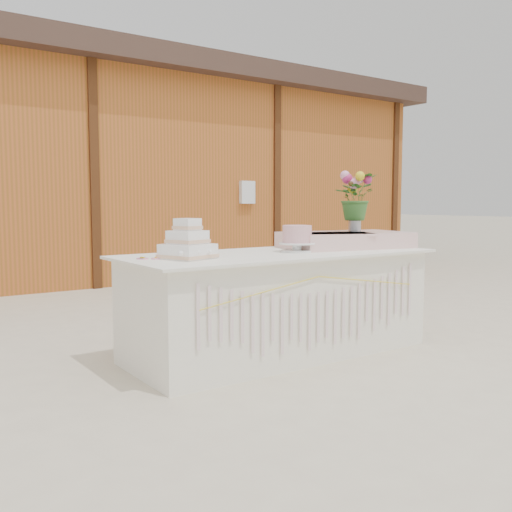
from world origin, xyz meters
The scene contains 9 objects.
ground centered at (0.00, 0.00, 0.00)m, with size 80.00×80.00×0.00m, color beige.
barn centered at (-0.01, 5.99, 1.68)m, with size 12.60×4.60×3.30m.
cake_table centered at (0.00, 0.00, 0.39)m, with size 2.40×1.00×0.77m.
wedding_cake centered at (-0.79, -0.03, 0.86)m, with size 0.38×0.38×0.27m.
pink_cake_stand centered at (0.14, -0.05, 0.88)m, with size 0.28×0.28×0.20m.
satin_runner centered at (0.73, 0.05, 0.83)m, with size 1.02×0.59×0.13m, color beige.
flower_vase centered at (0.85, 0.07, 0.97)m, with size 0.11×0.11×0.14m, color silver.
bouquet centered at (0.85, 0.07, 1.24)m, with size 0.35×0.30×0.39m, color #366C2B.
loose_flowers centered at (-1.04, 0.09, 0.78)m, with size 0.13×0.33×0.02m, color pink, non-canonical shape.
Camera 1 is at (-2.59, -3.39, 1.15)m, focal length 40.00 mm.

